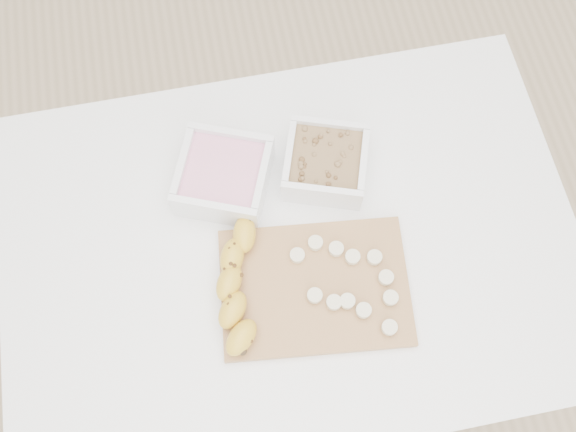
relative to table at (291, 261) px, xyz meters
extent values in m
plane|color=#C6AD89|center=(0.00, 0.00, -0.65)|extent=(3.50, 3.50, 0.00)
cube|color=white|center=(0.00, 0.00, 0.08)|extent=(1.00, 0.70, 0.04)
cylinder|color=white|center=(0.44, -0.29, -0.30)|extent=(0.05, 0.05, 0.71)
cylinder|color=white|center=(-0.44, 0.29, -0.30)|extent=(0.05, 0.05, 0.71)
cylinder|color=white|center=(0.44, 0.29, -0.30)|extent=(0.05, 0.05, 0.71)
cube|color=white|center=(-0.09, 0.13, 0.13)|extent=(0.20, 0.20, 0.07)
cube|color=pink|center=(-0.09, 0.13, 0.13)|extent=(0.17, 0.17, 0.04)
cube|color=white|center=(0.09, 0.13, 0.13)|extent=(0.18, 0.18, 0.07)
cube|color=brown|center=(0.09, 0.13, 0.13)|extent=(0.15, 0.15, 0.04)
cube|color=#AF834E|center=(0.02, -0.08, 0.10)|extent=(0.34, 0.26, 0.01)
cylinder|color=beige|center=(0.00, -0.03, 0.12)|extent=(0.03, 0.03, 0.01)
cylinder|color=beige|center=(0.04, -0.01, 0.12)|extent=(0.03, 0.03, 0.01)
cylinder|color=beige|center=(0.07, -0.03, 0.12)|extent=(0.03, 0.03, 0.01)
cylinder|color=beige|center=(0.10, -0.05, 0.12)|extent=(0.03, 0.03, 0.01)
cylinder|color=beige|center=(0.13, -0.06, 0.12)|extent=(0.03, 0.03, 0.01)
cylinder|color=beige|center=(0.14, -0.09, 0.12)|extent=(0.03, 0.03, 0.01)
cylinder|color=beige|center=(0.14, -0.13, 0.12)|extent=(0.03, 0.03, 0.01)
cylinder|color=beige|center=(0.02, -0.10, 0.12)|extent=(0.03, 0.03, 0.01)
cylinder|color=beige|center=(0.05, -0.12, 0.12)|extent=(0.03, 0.03, 0.01)
cylinder|color=beige|center=(0.07, -0.12, 0.12)|extent=(0.03, 0.03, 0.01)
cylinder|color=beige|center=(0.09, -0.14, 0.12)|extent=(0.03, 0.03, 0.01)
cylinder|color=beige|center=(0.13, -0.18, 0.12)|extent=(0.03, 0.03, 0.01)
camera|label=1|loc=(-0.07, -0.35, 1.15)|focal=40.00mm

